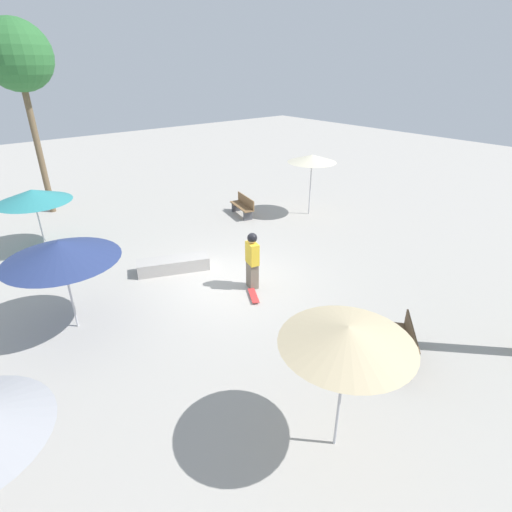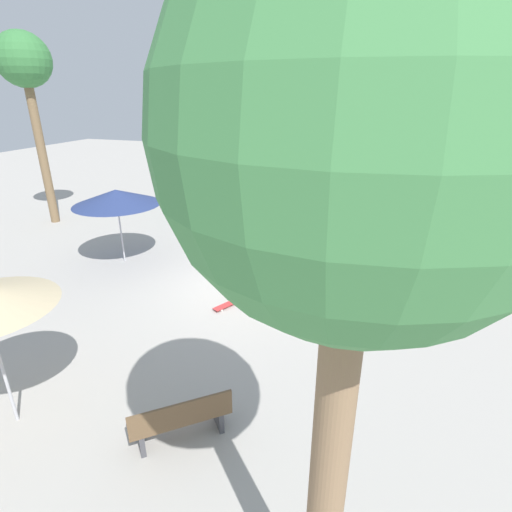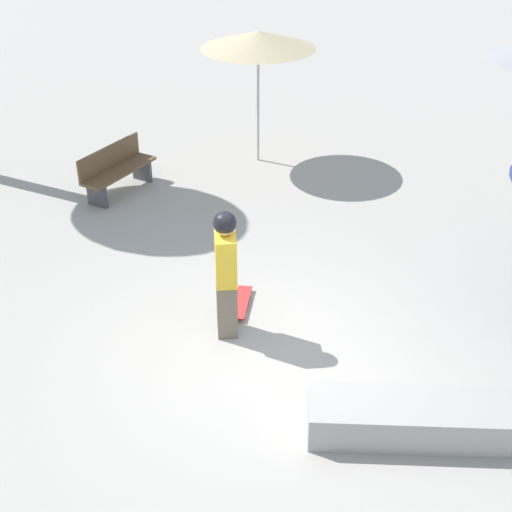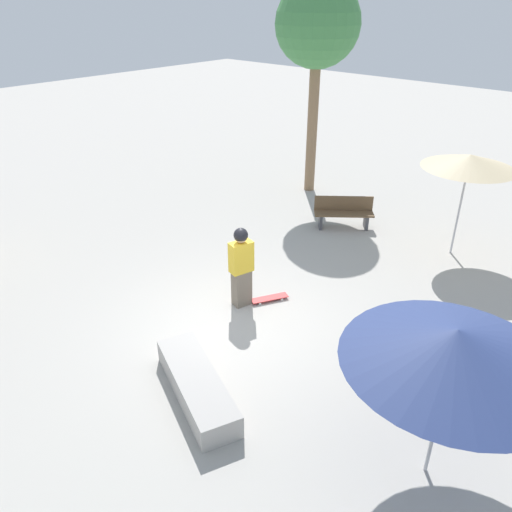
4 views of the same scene
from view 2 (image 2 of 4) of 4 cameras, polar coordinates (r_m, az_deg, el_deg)
ground_plane at (r=11.43m, az=-1.91°, el=-4.46°), size 60.00×60.00×0.00m
skater_main at (r=10.33m, az=-1.49°, el=-1.75°), size 0.37×0.51×1.74m
skateboard at (r=10.44m, az=-4.17°, el=-6.95°), size 0.55×0.80×0.07m
concrete_ledge at (r=13.13m, az=-3.30°, el=0.23°), size 2.34×1.47×0.42m
bench_near at (r=6.87m, az=-10.68°, el=-21.86°), size 1.51×1.36×0.85m
bench_far at (r=14.75m, az=18.67°, el=2.49°), size 0.79×1.66×0.85m
shade_umbrella_cream at (r=12.87m, az=30.37°, el=7.14°), size 2.05×2.05×2.60m
shade_umbrella_navy at (r=13.20m, az=-19.34°, el=7.93°), size 2.69×2.69×2.38m
shade_umbrella_teal at (r=17.60m, az=-6.66°, el=11.92°), size 2.47×2.47×2.20m
palm_tree_right at (r=20.70m, az=1.60°, el=25.47°), size 2.65×2.65×7.63m
palm_tree_center_right at (r=18.49m, az=-30.15°, el=22.28°), size 1.98×1.98×7.24m
palm_tree_left at (r=2.47m, az=14.68°, el=14.64°), size 2.44×2.44×6.18m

